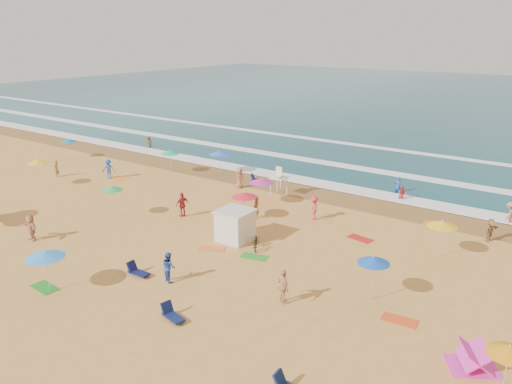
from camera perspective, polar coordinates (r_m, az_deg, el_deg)
The scene contains 12 objects.
ground at distance 35.73m, azimuth -8.11°, elevation -4.16°, with size 220.00×220.00×0.00m, color gold.
ocean at distance 111.12m, azimuth 23.31°, elevation 9.59°, with size 220.00×140.00×0.18m, color #0C4756.
wet_sand at distance 45.06m, azimuth 2.76°, elevation 0.70°, with size 220.00×220.00×0.00m, color olive.
surf_foam at distance 52.42m, azimuth 7.97°, elevation 3.12°, with size 200.00×18.70×0.05m.
cabana at distance 33.16m, azimuth -2.40°, elevation -3.91°, with size 2.00×2.00×2.00m, color silver.
cabana_roof at distance 32.78m, azimuth -2.42°, elevation -2.19°, with size 2.20×2.20×0.12m, color silver.
bicycle at distance 32.10m, azimuth -0.01°, elevation -5.67°, with size 0.63×1.81×0.95m, color black.
lifeguard_stand at distance 42.23m, azimuth 2.63°, elevation 1.00°, with size 1.20×1.20×2.10m, color white, non-canonical shape.
beach_umbrellas at distance 36.18m, azimuth -7.67°, elevation -0.25°, with size 48.97×25.27×0.78m.
loungers at distance 28.75m, azimuth -3.28°, elevation -9.33°, with size 53.12×25.93×0.34m.
towels at distance 33.71m, azimuth -9.55°, elevation -5.59°, with size 42.65×24.81×0.03m.
beachgoers at distance 38.55m, azimuth -5.43°, elevation -1.08°, with size 45.57×26.32×2.14m.
Camera 1 is at (22.99, -23.89, 13.31)m, focal length 35.00 mm.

